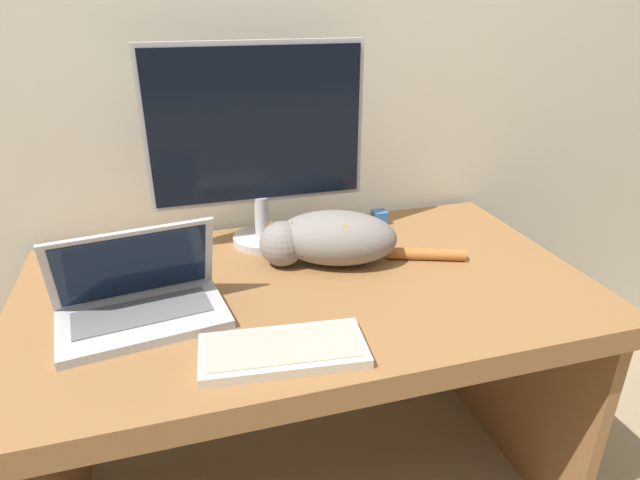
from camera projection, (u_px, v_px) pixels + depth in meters
wall_back at (262, 16)px, 1.47m from camera, size 6.40×0.06×2.60m
desk at (308, 333)px, 1.38m from camera, size 1.39×0.78×0.70m
monitor at (258, 137)px, 1.42m from camera, size 0.58×0.17×0.55m
laptop at (140, 302)px, 1.16m from camera, size 0.38×0.26×0.21m
external_keyboard at (283, 350)px, 1.05m from camera, size 0.34×0.18×0.02m
cat at (330, 238)px, 1.39m from camera, size 0.54×0.27×0.14m
small_toy at (379, 217)px, 1.66m from camera, size 0.04×0.04×0.04m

